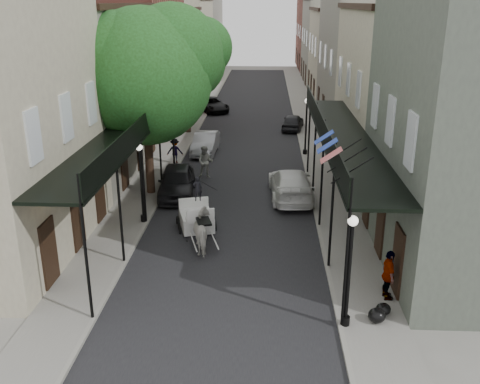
# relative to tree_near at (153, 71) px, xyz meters

# --- Properties ---
(ground) EXTENTS (140.00, 140.00, 0.00)m
(ground) POSITION_rel_tree_near_xyz_m (4.20, -10.18, -6.49)
(ground) COLOR gray
(ground) RESTS_ON ground
(road) EXTENTS (8.00, 90.00, 0.01)m
(road) POSITION_rel_tree_near_xyz_m (4.20, 9.82, -6.48)
(road) COLOR black
(road) RESTS_ON ground
(sidewalk_left) EXTENTS (2.20, 90.00, 0.12)m
(sidewalk_left) POSITION_rel_tree_near_xyz_m (-0.80, 9.82, -6.43)
(sidewalk_left) COLOR gray
(sidewalk_left) RESTS_ON ground
(sidewalk_right) EXTENTS (2.20, 90.00, 0.12)m
(sidewalk_right) POSITION_rel_tree_near_xyz_m (9.20, 9.82, -6.43)
(sidewalk_right) COLOR gray
(sidewalk_right) RESTS_ON ground
(building_row_left) EXTENTS (5.00, 80.00, 10.50)m
(building_row_left) POSITION_rel_tree_near_xyz_m (-4.40, 19.82, -1.24)
(building_row_left) COLOR #BDB597
(building_row_left) RESTS_ON ground
(building_row_right) EXTENTS (5.00, 80.00, 10.50)m
(building_row_right) POSITION_rel_tree_near_xyz_m (12.80, 19.82, -1.24)
(building_row_right) COLOR gray
(building_row_right) RESTS_ON ground
(gallery_left) EXTENTS (2.20, 18.05, 4.88)m
(gallery_left) POSITION_rel_tree_near_xyz_m (-0.59, -3.20, -2.44)
(gallery_left) COLOR black
(gallery_left) RESTS_ON sidewalk_left
(gallery_right) EXTENTS (2.20, 18.05, 4.88)m
(gallery_right) POSITION_rel_tree_near_xyz_m (8.99, -3.20, -2.44)
(gallery_right) COLOR black
(gallery_right) RESTS_ON sidewalk_right
(tree_near) EXTENTS (7.31, 6.80, 9.63)m
(tree_near) POSITION_rel_tree_near_xyz_m (0.00, 0.00, 0.00)
(tree_near) COLOR #382619
(tree_near) RESTS_ON sidewalk_left
(tree_far) EXTENTS (6.45, 6.00, 8.61)m
(tree_far) POSITION_rel_tree_near_xyz_m (-0.05, 14.00, -0.65)
(tree_far) COLOR #382619
(tree_far) RESTS_ON sidewalk_left
(lamppost_right_near) EXTENTS (0.32, 0.32, 3.71)m
(lamppost_right_near) POSITION_rel_tree_near_xyz_m (8.30, -12.18, -4.44)
(lamppost_right_near) COLOR black
(lamppost_right_near) RESTS_ON sidewalk_right
(lamppost_left) EXTENTS (0.32, 0.32, 3.71)m
(lamppost_left) POSITION_rel_tree_near_xyz_m (0.10, -4.18, -4.44)
(lamppost_left) COLOR black
(lamppost_left) RESTS_ON sidewalk_left
(lamppost_right_far) EXTENTS (0.32, 0.32, 3.71)m
(lamppost_right_far) POSITION_rel_tree_near_xyz_m (8.30, 7.82, -4.44)
(lamppost_right_far) COLOR black
(lamppost_right_far) RESTS_ON sidewalk_right
(horse) EXTENTS (1.37, 2.09, 1.62)m
(horse) POSITION_rel_tree_near_xyz_m (3.23, -6.77, -5.68)
(horse) COLOR beige
(horse) RESTS_ON ground
(carriage) EXTENTS (2.08, 2.67, 2.71)m
(carriage) POSITION_rel_tree_near_xyz_m (2.53, -4.34, -5.43)
(carriage) COLOR black
(carriage) RESTS_ON ground
(pedestrian_walking) EXTENTS (0.96, 0.76, 1.90)m
(pedestrian_walking) POSITION_rel_tree_near_xyz_m (2.20, 2.81, -5.54)
(pedestrian_walking) COLOR #A4A59B
(pedestrian_walking) RESTS_ON ground
(pedestrian_sidewalk_left) EXTENTS (1.03, 0.61, 1.56)m
(pedestrian_sidewalk_left) POSITION_rel_tree_near_xyz_m (-0.00, 5.31, -5.59)
(pedestrian_sidewalk_left) COLOR gray
(pedestrian_sidewalk_left) RESTS_ON sidewalk_left
(pedestrian_sidewalk_right) EXTENTS (0.49, 1.07, 1.79)m
(pedestrian_sidewalk_right) POSITION_rel_tree_near_xyz_m (9.92, -10.51, -5.47)
(pedestrian_sidewalk_right) COLOR gray
(pedestrian_sidewalk_right) RESTS_ON sidewalk_right
(car_left_near) EXTENTS (2.29, 4.75, 1.56)m
(car_left_near) POSITION_rel_tree_near_xyz_m (1.03, -0.30, -5.71)
(car_left_near) COLOR black
(car_left_near) RESTS_ON ground
(car_left_mid) EXTENTS (1.62, 4.31, 1.41)m
(car_left_mid) POSITION_rel_tree_near_xyz_m (1.60, 8.12, -5.79)
(car_left_mid) COLOR #9E9FA4
(car_left_mid) RESTS_ON ground
(car_left_far) EXTENTS (3.92, 5.20, 1.31)m
(car_left_far) POSITION_rel_tree_near_xyz_m (0.60, 22.61, -5.83)
(car_left_far) COLOR black
(car_left_far) RESTS_ON ground
(car_right_near) EXTENTS (2.41, 5.35, 1.52)m
(car_right_near) POSITION_rel_tree_near_xyz_m (7.03, -0.36, -5.73)
(car_right_near) COLOR silver
(car_right_near) RESTS_ON ground
(car_right_far) EXTENTS (2.07, 3.94, 1.28)m
(car_right_far) POSITION_rel_tree_near_xyz_m (7.80, 15.41, -5.85)
(car_right_far) COLOR black
(car_right_far) RESTS_ON ground
(trash_bags) EXTENTS (0.82, 0.97, 0.47)m
(trash_bags) POSITION_rel_tree_near_xyz_m (9.43, -11.81, -6.15)
(trash_bags) COLOR black
(trash_bags) RESTS_ON sidewalk_right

